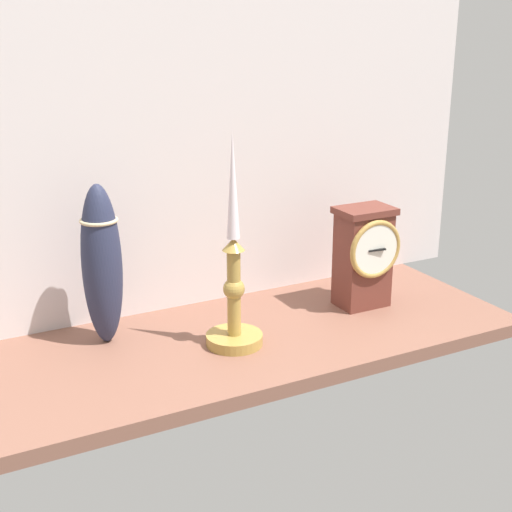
% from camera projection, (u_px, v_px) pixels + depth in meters
% --- Properties ---
extents(ground_plane, '(1.00, 0.36, 0.02)m').
position_uv_depth(ground_plane, '(233.00, 345.00, 1.23)').
color(ground_plane, brown).
extents(back_wall, '(1.20, 0.02, 0.65)m').
position_uv_depth(back_wall, '(185.00, 131.00, 1.27)').
color(back_wall, silver).
rests_on(back_wall, ground_plane).
extents(mantel_clock, '(0.11, 0.08, 0.19)m').
position_uv_depth(mantel_clock, '(364.00, 256.00, 1.33)').
color(mantel_clock, brown).
rests_on(mantel_clock, ground_plane).
extents(candlestick_tall_left, '(0.09, 0.09, 0.36)m').
position_uv_depth(candlestick_tall_left, '(234.00, 289.00, 1.17)').
color(candlestick_tall_left, '#AB883E').
rests_on(candlestick_tall_left, ground_plane).
extents(tall_ceramic_vase, '(0.07, 0.07, 0.27)m').
position_uv_depth(tall_ceramic_vase, '(102.00, 264.00, 1.17)').
color(tall_ceramic_vase, '#272C45').
rests_on(tall_ceramic_vase, ground_plane).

